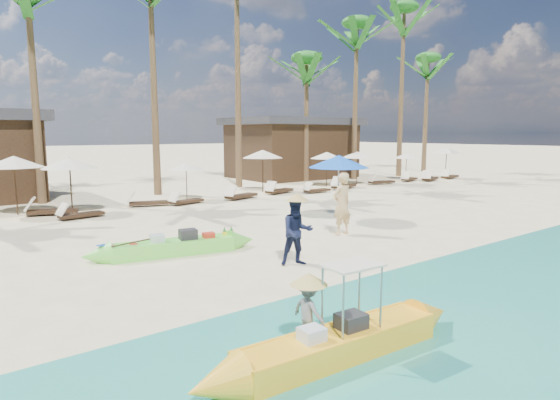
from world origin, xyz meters
TOP-DOWN VIEW (x-y plane):
  - ground at (0.00, 0.00)m, footprint 240.00×240.00m
  - wet_sand_strip at (0.00, -5.00)m, footprint 240.00×4.50m
  - green_canoe at (-2.44, 1.98)m, footprint 5.09×1.35m
  - yellow_canoe at (-2.98, -4.87)m, footprint 5.25×0.89m
  - tourist at (2.92, 1.07)m, footprint 0.75×0.51m
  - vendor_green at (-0.43, -0.76)m, footprint 0.99×0.90m
  - vendor_yellow at (-3.20, -4.43)m, footprint 0.39×0.61m
  - blue_umbrella at (4.52, 2.89)m, footprint 2.26×2.26m
  - resort_parasol_4 at (-4.76, 11.49)m, footprint 2.27×2.27m
  - lounger_4_right at (-3.79, 10.59)m, footprint 2.02×1.13m
  - resort_parasol_5 at (-2.95, 10.51)m, footprint 2.20×2.20m
  - lounger_5_left at (-3.07, 9.11)m, footprint 1.76×0.76m
  - resort_parasol_6 at (2.44, 11.17)m, footprint 1.78×1.78m
  - lounger_6_left at (0.13, 10.50)m, footprint 1.89×1.07m
  - lounger_6_right at (1.72, 9.94)m, footprint 1.75×0.85m
  - resort_parasol_7 at (7.25, 11.60)m, footprint 2.25×2.25m
  - lounger_7_left at (4.63, 9.87)m, footprint 2.01×1.12m
  - lounger_7_right at (7.39, 10.40)m, footprint 1.96×1.05m
  - resort_parasol_8 at (11.86, 11.41)m, footprint 2.03×2.03m
  - lounger_8_left at (9.25, 9.48)m, footprint 1.62×0.50m
  - resort_parasol_9 at (14.10, 11.03)m, footprint 2.03×2.03m
  - lounger_9_left at (11.66, 9.82)m, footprint 2.08×1.14m
  - lounger_9_right at (15.39, 10.25)m, footprint 1.85×1.00m
  - resort_parasol_10 at (19.35, 11.32)m, footprint 1.78×1.78m
  - lounger_10_left at (18.38, 10.32)m, footprint 1.84×1.01m
  - lounger_10_right at (19.66, 9.58)m, footprint 2.03×1.19m
  - resort_parasol_11 at (22.04, 9.94)m, footprint 2.18×2.18m
  - lounger_11_left at (22.12, 9.69)m, footprint 1.93×0.86m
  - palm_3 at (-3.36, 14.27)m, footprint 2.08×2.08m
  - palm_4 at (2.15, 14.01)m, footprint 2.08×2.08m
  - palm_6 at (12.84, 14.52)m, footprint 2.08×2.08m
  - palm_7 at (16.57, 13.68)m, footprint 2.08×2.08m
  - palm_8 at (21.07, 13.33)m, footprint 2.08×2.08m
  - palm_9 at (26.21, 14.81)m, footprint 2.08×2.08m
  - pavilion_east at (14.00, 17.50)m, footprint 8.80×6.60m

SIDE VIEW (x-z plane):
  - ground at x=0.00m, z-range 0.00..0.00m
  - wet_sand_strip at x=0.00m, z-range 0.00..0.01m
  - lounger_8_left at x=9.25m, z-range -0.09..0.46m
  - lounger_6_right at x=1.72m, z-range -0.09..0.48m
  - lounger_5_left at x=-3.07m, z-range -0.10..0.48m
  - lounger_10_left at x=18.38m, z-range -0.10..0.50m
  - lounger_9_right at x=15.39m, z-range -0.10..0.50m
  - lounger_6_left at x=0.13m, z-range -0.10..0.51m
  - lounger_11_left at x=22.12m, z-range -0.10..0.53m
  - lounger_7_right at x=7.39m, z-range -0.11..0.53m
  - lounger_7_left at x=4.63m, z-range -0.11..0.54m
  - lounger_4_right at x=-3.79m, z-range -0.11..0.55m
  - green_canoe at x=-2.44m, z-range -0.11..0.55m
  - lounger_10_right at x=19.66m, z-range -0.11..0.55m
  - yellow_canoe at x=-2.98m, z-range -0.46..0.90m
  - lounger_9_left at x=11.66m, z-range -0.11..0.56m
  - vendor_yellow at x=-3.20m, z-range 0.18..1.08m
  - vendor_green at x=-0.43m, z-range 0.00..1.67m
  - tourist at x=2.92m, z-range 0.00..1.99m
  - resort_parasol_10 at x=19.35m, z-range 0.74..2.57m
  - resort_parasol_6 at x=2.44m, z-range 0.74..2.57m
  - resort_parasol_9 at x=14.10m, z-range 0.84..2.92m
  - resort_parasol_8 at x=11.86m, z-range 0.84..2.94m
  - resort_parasol_11 at x=22.04m, z-range 0.90..3.14m
  - resort_parasol_5 at x=-2.95m, z-range 0.91..3.17m
  - resort_parasol_7 at x=7.25m, z-range 0.93..3.25m
  - resort_parasol_4 at x=-4.76m, z-range 0.94..3.28m
  - blue_umbrella at x=4.52m, z-range 0.98..3.41m
  - pavilion_east at x=14.00m, z-range 0.05..4.35m
  - palm_6 at x=12.84m, z-range 2.79..11.31m
  - palm_9 at x=26.21m, z-range 3.14..12.97m
  - palm_3 at x=-3.36m, z-range 3.32..13.83m
  - palm_7 at x=16.57m, z-range 3.46..14.53m
  - palm_4 at x=2.15m, z-range 3.60..15.30m
  - palm_8 at x=21.07m, z-range 3.83..16.53m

